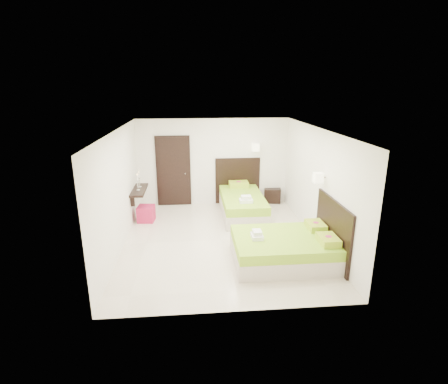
{
  "coord_description": "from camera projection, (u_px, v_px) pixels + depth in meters",
  "views": [
    {
      "loc": [
        -0.62,
        -7.56,
        3.51
      ],
      "look_at": [
        0.1,
        0.3,
        1.1
      ],
      "focal_mm": 28.0,
      "sensor_mm": 36.0,
      "label": 1
    }
  ],
  "objects": [
    {
      "name": "ottoman",
      "position": [
        146.0,
        214.0,
        9.39
      ],
      "size": [
        0.47,
        0.47,
        0.43
      ],
      "primitive_type": "cube",
      "rotation": [
        0.0,
        0.0,
        -0.11
      ],
      "color": "#A0153C",
      "rests_on": "ground"
    },
    {
      "name": "door",
      "position": [
        173.0,
        171.0,
        10.44
      ],
      "size": [
        1.02,
        0.15,
        2.14
      ],
      "color": "black",
      "rests_on": "ground"
    },
    {
      "name": "floor",
      "position": [
        221.0,
        240.0,
        8.28
      ],
      "size": [
        5.5,
        5.5,
        0.0
      ],
      "primitive_type": "plane",
      "color": "beige",
      "rests_on": "ground"
    },
    {
      "name": "bed_double",
      "position": [
        288.0,
        247.0,
        7.22
      ],
      "size": [
        2.07,
        1.76,
        1.71
      ],
      "color": "beige",
      "rests_on": "ground"
    },
    {
      "name": "nightstand",
      "position": [
        272.0,
        195.0,
        10.96
      ],
      "size": [
        0.58,
        0.54,
        0.45
      ],
      "primitive_type": "cube",
      "rotation": [
        0.0,
        0.0,
        -0.2
      ],
      "color": "black",
      "rests_on": "ground"
    },
    {
      "name": "console_shelf",
      "position": [
        139.0,
        190.0,
        9.38
      ],
      "size": [
        0.35,
        1.2,
        0.78
      ],
      "color": "black",
      "rests_on": "ground"
    },
    {
      "name": "bed_single",
      "position": [
        242.0,
        203.0,
        9.86
      ],
      "size": [
        1.36,
        2.27,
        1.87
      ],
      "color": "beige",
      "rests_on": "ground"
    }
  ]
}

